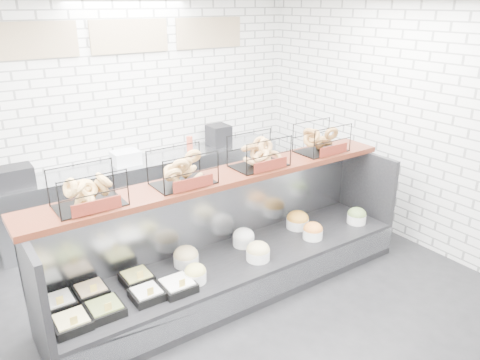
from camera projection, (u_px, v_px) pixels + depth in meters
ground at (252, 302)px, 4.86m from camera, size 5.50×5.50×0.00m
room_shell at (217, 96)px, 4.58m from camera, size 5.02×5.51×3.01m
display_case at (232, 261)px, 5.00m from camera, size 4.00×0.90×1.20m
bagel_shelf at (223, 164)px, 4.76m from camera, size 4.10×0.50×0.40m
prep_counter at (150, 188)px, 6.55m from camera, size 4.00×0.60×1.20m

